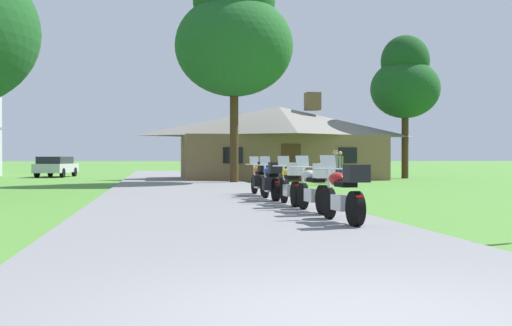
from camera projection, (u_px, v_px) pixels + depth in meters
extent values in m
plane|color=#4C8433|center=(191.00, 191.00, 24.48)|extent=(500.00, 500.00, 0.00)
cube|color=slate|center=(195.00, 193.00, 22.50)|extent=(6.40, 80.00, 0.06)
cylinder|color=black|center=(329.00, 203.00, 12.71)|extent=(0.15, 0.65, 0.64)
cylinder|color=black|center=(355.00, 209.00, 11.31)|extent=(0.19, 0.65, 0.64)
cube|color=silver|center=(342.00, 203.00, 11.99)|extent=(0.29, 0.57, 0.30)
ellipsoid|color=maroon|center=(337.00, 179.00, 12.24)|extent=(0.33, 0.54, 0.26)
cube|color=black|center=(346.00, 184.00, 11.79)|extent=(0.31, 0.54, 0.10)
cylinder|color=silver|center=(330.00, 169.00, 12.67)|extent=(0.66, 0.07, 0.03)
cylinder|color=silver|center=(329.00, 185.00, 12.71)|extent=(0.07, 0.24, 0.73)
cube|color=#B2BCC6|center=(328.00, 162.00, 12.77)|extent=(0.33, 0.13, 0.27)
sphere|color=silver|center=(330.00, 176.00, 12.67)|extent=(0.11, 0.11, 0.11)
cube|color=black|center=(357.00, 173.00, 11.26)|extent=(0.42, 0.38, 0.32)
cube|color=red|center=(360.00, 197.00, 11.09)|extent=(0.14, 0.04, 0.06)
cylinder|color=silver|center=(356.00, 212.00, 11.65)|extent=(0.10, 0.55, 0.07)
cylinder|color=black|center=(303.00, 196.00, 15.12)|extent=(0.16, 0.65, 0.64)
cylinder|color=black|center=(323.00, 200.00, 13.71)|extent=(0.20, 0.65, 0.64)
cube|color=silver|center=(313.00, 195.00, 14.39)|extent=(0.30, 0.58, 0.30)
ellipsoid|color=#B2B5BC|center=(309.00, 175.00, 14.64)|extent=(0.34, 0.54, 0.26)
cube|color=black|center=(316.00, 180.00, 14.20)|extent=(0.32, 0.54, 0.10)
cylinder|color=silver|center=(304.00, 167.00, 15.07)|extent=(0.66, 0.08, 0.03)
cylinder|color=silver|center=(303.00, 181.00, 15.11)|extent=(0.08, 0.24, 0.73)
cube|color=#B2BCC6|center=(302.00, 161.00, 15.17)|extent=(0.33, 0.13, 0.27)
sphere|color=silver|center=(304.00, 173.00, 15.07)|extent=(0.11, 0.11, 0.11)
cube|color=silver|center=(324.00, 171.00, 13.66)|extent=(0.42, 0.39, 0.32)
cube|color=red|center=(326.00, 190.00, 13.50)|extent=(0.14, 0.04, 0.06)
cylinder|color=silver|center=(324.00, 203.00, 14.06)|extent=(0.11, 0.55, 0.07)
cylinder|color=black|center=(284.00, 191.00, 17.26)|extent=(0.11, 0.64, 0.64)
cylinder|color=black|center=(296.00, 194.00, 15.83)|extent=(0.15, 0.64, 0.64)
cube|color=silver|center=(290.00, 190.00, 16.52)|extent=(0.26, 0.56, 0.30)
ellipsoid|color=gold|center=(288.00, 173.00, 16.78)|extent=(0.30, 0.52, 0.26)
cube|color=black|center=(291.00, 177.00, 16.32)|extent=(0.28, 0.52, 0.10)
cylinder|color=silver|center=(284.00, 166.00, 17.21)|extent=(0.66, 0.03, 0.03)
cylinder|color=silver|center=(284.00, 178.00, 17.25)|extent=(0.06, 0.24, 0.73)
cube|color=#B2BCC6|center=(284.00, 161.00, 17.31)|extent=(0.32, 0.11, 0.27)
sphere|color=silver|center=(284.00, 171.00, 17.21)|extent=(0.11, 0.11, 0.11)
cube|color=silver|center=(296.00, 169.00, 15.78)|extent=(0.40, 0.36, 0.32)
cube|color=red|center=(298.00, 186.00, 15.62)|extent=(0.14, 0.03, 0.06)
cylinder|color=silver|center=(298.00, 197.00, 16.17)|extent=(0.07, 0.55, 0.07)
cylinder|color=black|center=(265.00, 188.00, 19.38)|extent=(0.13, 0.64, 0.64)
cylinder|color=black|center=(276.00, 190.00, 17.96)|extent=(0.17, 0.64, 0.64)
cube|color=silver|center=(270.00, 187.00, 18.65)|extent=(0.28, 0.57, 0.30)
ellipsoid|color=#1E3899|center=(269.00, 172.00, 18.90)|extent=(0.32, 0.53, 0.26)
cube|color=black|center=(272.00, 175.00, 18.45)|extent=(0.30, 0.53, 0.10)
cylinder|color=silver|center=(266.00, 165.00, 19.33)|extent=(0.66, 0.05, 0.03)
cylinder|color=silver|center=(265.00, 176.00, 19.37)|extent=(0.07, 0.24, 0.73)
cube|color=#B2BCC6|center=(265.00, 161.00, 19.43)|extent=(0.32, 0.12, 0.27)
sphere|color=silver|center=(266.00, 170.00, 19.33)|extent=(0.11, 0.11, 0.11)
cube|color=black|center=(276.00, 168.00, 17.91)|extent=(0.41, 0.37, 0.32)
cube|color=red|center=(277.00, 182.00, 17.75)|extent=(0.14, 0.03, 0.06)
cylinder|color=silver|center=(278.00, 193.00, 18.31)|extent=(0.09, 0.55, 0.07)
cube|color=black|center=(267.00, 184.00, 17.96)|extent=(0.21, 0.41, 0.36)
cube|color=black|center=(284.00, 184.00, 18.06)|extent=(0.21, 0.41, 0.36)
cylinder|color=black|center=(255.00, 184.00, 21.71)|extent=(0.15, 0.65, 0.64)
cylinder|color=black|center=(264.00, 186.00, 20.31)|extent=(0.20, 0.65, 0.64)
cube|color=silver|center=(259.00, 184.00, 20.99)|extent=(0.30, 0.58, 0.30)
ellipsoid|color=orange|center=(258.00, 170.00, 21.24)|extent=(0.33, 0.54, 0.26)
cube|color=black|center=(261.00, 173.00, 20.79)|extent=(0.31, 0.54, 0.10)
cylinder|color=silver|center=(255.00, 164.00, 21.66)|extent=(0.66, 0.08, 0.03)
cylinder|color=silver|center=(255.00, 174.00, 21.70)|extent=(0.08, 0.24, 0.73)
cube|color=#B2BCC6|center=(254.00, 160.00, 21.76)|extent=(0.33, 0.13, 0.27)
sphere|color=silver|center=(255.00, 168.00, 21.66)|extent=(0.11, 0.11, 0.11)
cube|color=black|center=(265.00, 167.00, 20.25)|extent=(0.42, 0.39, 0.32)
cube|color=red|center=(266.00, 180.00, 20.09)|extent=(0.14, 0.04, 0.06)
cylinder|color=silver|center=(266.00, 189.00, 20.65)|extent=(0.11, 0.55, 0.07)
cube|color=black|center=(256.00, 181.00, 20.29)|extent=(0.23, 0.41, 0.36)
cube|color=black|center=(272.00, 181.00, 20.41)|extent=(0.23, 0.41, 0.36)
cube|color=brown|center=(279.00, 158.00, 38.67)|extent=(11.85, 6.85, 2.66)
pyramid|color=gray|center=(279.00, 121.00, 38.66)|extent=(12.56, 7.26, 1.84)
cube|color=brown|center=(313.00, 101.00, 38.99)|extent=(0.90, 0.90, 1.10)
cube|color=#472D19|center=(291.00, 163.00, 35.27)|extent=(1.10, 0.08, 2.10)
cube|color=black|center=(233.00, 155.00, 34.73)|extent=(1.10, 0.06, 0.90)
cube|color=black|center=(348.00, 155.00, 35.80)|extent=(1.10, 0.06, 0.90)
cylinder|color=navy|center=(334.00, 174.00, 33.43)|extent=(0.14, 0.14, 0.86)
cylinder|color=navy|center=(334.00, 174.00, 33.26)|extent=(0.14, 0.14, 0.86)
cube|color=#2D56AD|center=(334.00, 161.00, 33.34)|extent=(0.33, 0.41, 0.56)
cylinder|color=#2D56AD|center=(334.00, 161.00, 33.56)|extent=(0.09, 0.09, 0.58)
cylinder|color=#2D56AD|center=(334.00, 161.00, 33.11)|extent=(0.09, 0.09, 0.58)
sphere|color=tan|center=(334.00, 153.00, 33.34)|extent=(0.21, 0.21, 0.21)
cylinder|color=navy|center=(334.00, 176.00, 30.51)|extent=(0.14, 0.14, 0.86)
cylinder|color=navy|center=(337.00, 176.00, 30.41)|extent=(0.14, 0.14, 0.86)
cube|color=gray|center=(335.00, 161.00, 30.46)|extent=(0.41, 0.41, 0.56)
cylinder|color=gray|center=(331.00, 162.00, 30.59)|extent=(0.09, 0.09, 0.58)
cylinder|color=gray|center=(340.00, 162.00, 30.33)|extent=(0.09, 0.09, 0.58)
sphere|color=tan|center=(335.00, 153.00, 30.45)|extent=(0.21, 0.21, 0.21)
cylinder|color=#B2AD99|center=(335.00, 151.00, 30.45)|extent=(0.22, 0.22, 0.05)
cylinder|color=navy|center=(341.00, 175.00, 32.26)|extent=(0.14, 0.14, 0.86)
cylinder|color=navy|center=(339.00, 175.00, 32.43)|extent=(0.14, 0.14, 0.86)
cube|color=#5B6638|center=(340.00, 161.00, 32.34)|extent=(0.25, 0.38, 0.56)
cylinder|color=#5B6638|center=(342.00, 162.00, 32.11)|extent=(0.09, 0.09, 0.58)
cylinder|color=#5B6638|center=(338.00, 162.00, 32.56)|extent=(0.09, 0.09, 0.58)
sphere|color=tan|center=(340.00, 153.00, 32.33)|extent=(0.21, 0.21, 0.21)
cylinder|color=#422D19|center=(405.00, 143.00, 40.07)|extent=(0.44, 0.44, 4.53)
ellipsoid|color=#194C1E|center=(405.00, 89.00, 40.04)|extent=(4.43, 4.43, 3.76)
ellipsoid|color=#16441B|center=(405.00, 61.00, 40.03)|extent=(3.10, 3.10, 3.32)
cylinder|color=#422D19|center=(234.00, 131.00, 32.34)|extent=(0.44, 0.44, 5.42)
ellipsoid|color=#1E5623|center=(234.00, 46.00, 32.31)|extent=(6.12, 6.12, 5.20)
cube|color=#ADAFB7|center=(56.00, 168.00, 42.85)|extent=(2.49, 4.82, 0.60)
cube|color=black|center=(55.00, 160.00, 42.65)|extent=(2.07, 3.42, 0.48)
cylinder|color=black|center=(50.00, 172.00, 44.27)|extent=(0.31, 0.67, 0.64)
cylinder|color=black|center=(74.00, 172.00, 44.30)|extent=(0.31, 0.67, 0.64)
cylinder|color=black|center=(37.00, 173.00, 41.42)|extent=(0.31, 0.67, 0.64)
cylinder|color=black|center=(63.00, 173.00, 41.44)|extent=(0.31, 0.67, 0.64)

